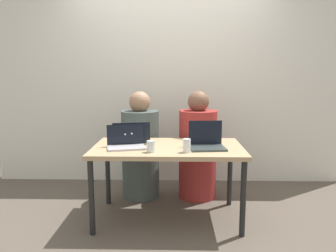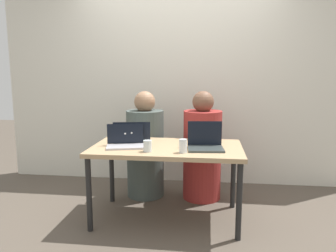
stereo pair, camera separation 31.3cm
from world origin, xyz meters
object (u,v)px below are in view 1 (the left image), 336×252
Objects in this scene: water_glass_right at (187,146)px; person_on_right at (198,151)px; laptop_front_right at (207,142)px; water_glass_left at (151,147)px; person_on_left at (140,151)px; laptop_back_left at (131,139)px; laptop_front_left at (126,143)px.

person_on_right is at bearing 79.29° from water_glass_right.
laptop_front_right is 3.36× the size of water_glass_left.
person_on_left is at bearing 131.28° from laptop_front_right.
laptop_back_left is 3.30× the size of water_glass_right.
person_on_left is 0.96m from laptop_front_right.
person_on_left is at bearing 121.27° from water_glass_right.
water_glass_left is at bearing -166.63° from laptop_front_right.
laptop_front_left is at bearing 163.65° from water_glass_right.
laptop_back_left reaches higher than laptop_front_left.
person_on_right is 0.96m from water_glass_left.
person_on_left is 3.14× the size of laptop_front_left.
laptop_back_left is at bearing 69.21° from laptop_front_left.
person_on_right is at bearing 60.14° from water_glass_left.
laptop_front_left reaches higher than water_glass_left.
water_glass_right is (-0.19, -0.17, -0.00)m from laptop_front_right.
laptop_front_right is (0.68, -0.64, 0.24)m from person_on_left.
person_on_right is 3.56× the size of laptop_front_right.
person_on_right reaches higher than laptop_back_left.
laptop_front_left is at bearing 146.27° from water_glass_left.
person_on_right reaches higher than water_glass_right.
person_on_right reaches higher than person_on_left.
person_on_left is at bearing 70.90° from laptop_front_left.
laptop_back_left is 0.63m from water_glass_right.
person_on_right is at bearing 87.58° from laptop_front_right.
water_glass_left is at bearing 85.48° from person_on_left.
water_glass_right is at bearing -0.12° from water_glass_left.
laptop_front_right reaches higher than laptop_back_left.
laptop_back_left is 0.41m from water_glass_left.
water_glass_left is at bearing 179.88° from water_glass_right.
laptop_front_right reaches higher than laptop_front_left.
laptop_front_right is 0.74m from laptop_front_left.
laptop_back_left reaches higher than water_glass_right.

